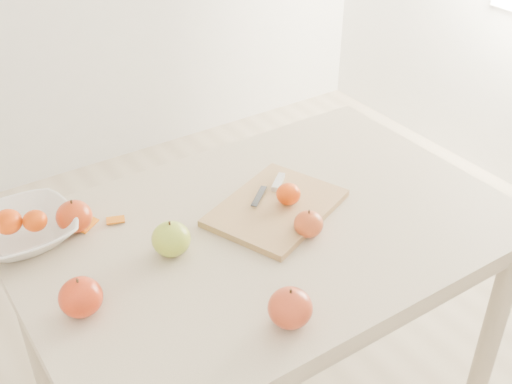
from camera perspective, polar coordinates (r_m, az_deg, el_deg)
table at (r=1.64m, az=0.98°, el=-5.73°), size 1.20×0.80×0.75m
cutting_board at (r=1.62m, az=1.80°, el=-1.41°), size 0.40×0.35×0.02m
board_tangerine at (r=1.61m, az=2.90°, el=-0.18°), size 0.06×0.06×0.05m
fruit_bowl at (r=1.60m, az=-20.04°, el=-3.29°), size 0.25×0.25×0.06m
bowl_tangerine_near at (r=1.59m, az=-21.21°, el=-2.48°), size 0.07×0.07×0.06m
bowl_tangerine_far at (r=1.58m, az=-19.05°, el=-2.42°), size 0.06×0.06×0.05m
orange_peel_a at (r=1.63m, az=-14.97°, el=-2.83°), size 0.07×0.07×0.01m
orange_peel_b at (r=1.63m, az=-12.37°, el=-2.51°), size 0.05×0.05×0.01m
paring_knife at (r=1.68m, az=1.72°, el=0.69°), size 0.16×0.09×0.01m
apple_green at (r=1.48m, az=-7.55°, el=-4.15°), size 0.09×0.09×0.08m
apple_red_e at (r=1.53m, az=4.69°, el=-2.85°), size 0.07×0.07×0.06m
apple_red_c at (r=1.30m, az=3.05°, el=-10.25°), size 0.09×0.09×0.08m
apple_red_b at (r=1.37m, az=-15.31°, el=-9.00°), size 0.09×0.09×0.08m
apple_red_a at (r=1.60m, az=-15.86°, el=-2.10°), size 0.09×0.09×0.08m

